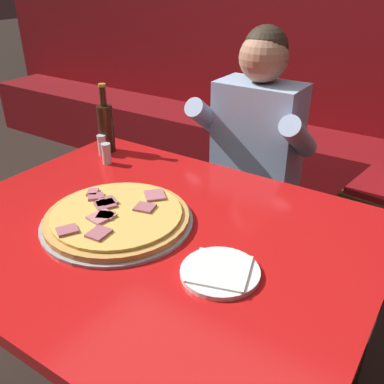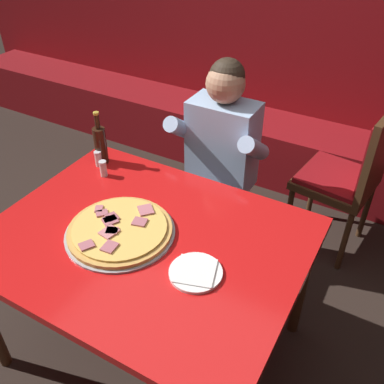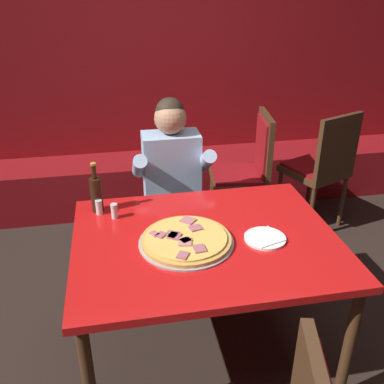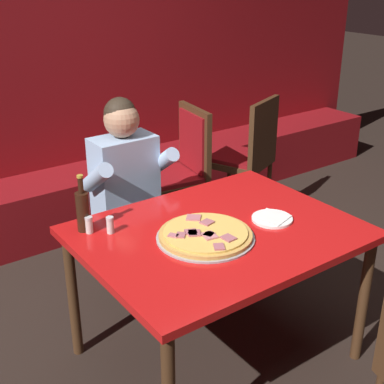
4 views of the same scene
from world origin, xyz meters
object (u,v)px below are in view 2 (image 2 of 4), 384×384
(plate_white_paper, at_px, (196,272))
(shaker_black_pepper, at_px, (103,169))
(main_dining_table, at_px, (146,250))
(diner_seated_blue_shirt, at_px, (215,162))
(shaker_parmesan, at_px, (98,159))
(pizza, at_px, (120,230))
(dining_chair_by_booth, at_px, (352,172))
(beer_bottle, at_px, (100,144))

(plate_white_paper, distance_m, shaker_black_pepper, 0.82)
(plate_white_paper, height_order, shaker_black_pepper, shaker_black_pepper)
(main_dining_table, distance_m, diner_seated_blue_shirt, 0.77)
(main_dining_table, relative_size, plate_white_paper, 6.36)
(main_dining_table, bearing_deg, plate_white_paper, -14.48)
(diner_seated_blue_shirt, bearing_deg, plate_white_paper, -67.99)
(plate_white_paper, relative_size, diner_seated_blue_shirt, 0.16)
(shaker_parmesan, bearing_deg, shaker_black_pepper, -36.51)
(pizza, height_order, plate_white_paper, pizza)
(shaker_black_pepper, bearing_deg, dining_chair_by_booth, 41.71)
(diner_seated_blue_shirt, distance_m, dining_chair_by_booth, 0.84)
(plate_white_paper, height_order, diner_seated_blue_shirt, diner_seated_blue_shirt)
(main_dining_table, xyz_separation_m, diner_seated_blue_shirt, (-0.05, 0.77, 0.01))
(pizza, relative_size, dining_chair_by_booth, 0.46)
(pizza, xyz_separation_m, dining_chair_by_booth, (0.73, 1.28, -0.20))
(main_dining_table, height_order, shaker_parmesan, shaker_parmesan)
(main_dining_table, distance_m, shaker_parmesan, 0.64)
(shaker_black_pepper, height_order, dining_chair_by_booth, dining_chair_by_booth)
(shaker_parmesan, xyz_separation_m, dining_chair_by_booth, (1.16, 0.90, -0.22))
(main_dining_table, relative_size, shaker_black_pepper, 15.53)
(pizza, distance_m, diner_seated_blue_shirt, 0.81)
(main_dining_table, bearing_deg, pizza, -163.31)
(pizza, bearing_deg, dining_chair_by_booth, 60.07)
(shaker_parmesan, bearing_deg, main_dining_table, -32.99)
(beer_bottle, relative_size, shaker_parmesan, 3.40)
(beer_bottle, bearing_deg, diner_seated_blue_shirt, 38.38)
(shaker_black_pepper, bearing_deg, main_dining_table, -32.31)
(diner_seated_blue_shirt, relative_size, dining_chair_by_booth, 1.25)
(beer_bottle, height_order, shaker_black_pepper, beer_bottle)
(main_dining_table, height_order, shaker_black_pepper, shaker_black_pepper)
(shaker_black_pepper, bearing_deg, beer_bottle, 131.75)
(main_dining_table, distance_m, plate_white_paper, 0.31)
(main_dining_table, xyz_separation_m, beer_bottle, (-0.54, 0.39, 0.19))
(diner_seated_blue_shirt, bearing_deg, shaker_parmesan, -138.31)
(dining_chair_by_booth, bearing_deg, beer_bottle, -143.69)
(main_dining_table, height_order, diner_seated_blue_shirt, diner_seated_blue_shirt)
(pizza, height_order, dining_chair_by_booth, dining_chair_by_booth)
(plate_white_paper, bearing_deg, diner_seated_blue_shirt, 112.01)
(main_dining_table, height_order, plate_white_paper, plate_white_paper)
(main_dining_table, distance_m, shaker_black_pepper, 0.54)
(shaker_parmesan, height_order, shaker_black_pepper, same)
(dining_chair_by_booth, bearing_deg, shaker_black_pepper, -138.29)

